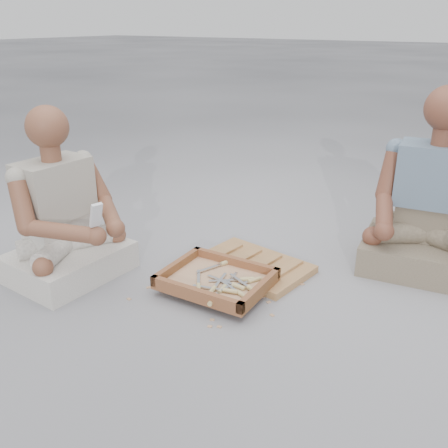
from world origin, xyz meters
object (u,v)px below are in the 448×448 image
Objects in this scene: carved_panel at (253,266)px; craftsman at (64,222)px; tool_tray at (217,280)px; companion at (430,212)px.

craftsman reaches higher than carved_panel.
craftsman reaches higher than tool_tray.
carved_panel is 0.66× the size of craftsman.
craftsman is at bearing -143.28° from carved_panel.
carved_panel is at bearing 84.46° from tool_tray.
companion is (0.75, 0.51, 0.30)m from carved_panel.
carved_panel is 0.95m from companion.
companion reaches higher than tool_tray.
craftsman is at bearing 27.67° from companion.
tool_tray is 0.82m from craftsman.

